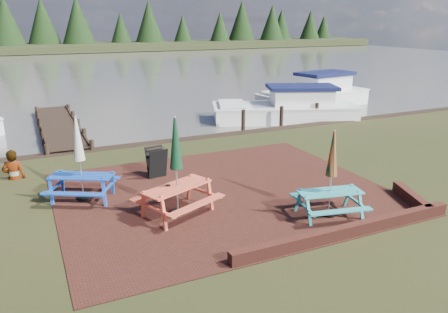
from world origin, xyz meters
name	(u,v)px	position (x,y,z in m)	size (l,w,h in m)	color
ground	(238,206)	(0.00, 0.00, 0.00)	(120.00, 120.00, 0.00)	black
paving	(223,193)	(0.00, 1.00, 0.01)	(9.00, 7.50, 0.02)	#391A12
brick_wall	(365,222)	(2.15, -2.42, 0.15)	(6.21, 1.79, 0.30)	#4C1E16
water	(73,69)	(0.00, 37.00, 0.00)	(120.00, 60.00, 0.02)	#4D4942
far_treeline	(48,30)	(0.00, 66.00, 3.28)	(120.00, 10.00, 8.10)	black
picnic_table_teal	(330,187)	(1.78, -1.50, 0.77)	(1.85, 1.71, 2.21)	teal
picnic_table_red	(177,182)	(-1.62, 0.19, 0.88)	(2.31, 2.20, 2.52)	#DE5539
picnic_table_blue	(81,171)	(-3.67, 2.19, 0.82)	(2.19, 2.12, 2.33)	#1747AF
chalkboard	(157,162)	(-1.32, 3.05, 0.49)	(0.62, 0.63, 0.95)	black
jetty	(59,126)	(-3.50, 11.28, 0.11)	(1.76, 9.08, 1.00)	black
boat_near	(288,109)	(7.27, 8.94, 0.38)	(7.62, 4.89, 1.95)	white
boat_far	(316,96)	(10.82, 11.43, 0.45)	(7.30, 3.56, 2.18)	white
person	(10,150)	(-5.39, 4.77, 0.92)	(0.67, 0.44, 1.84)	gray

